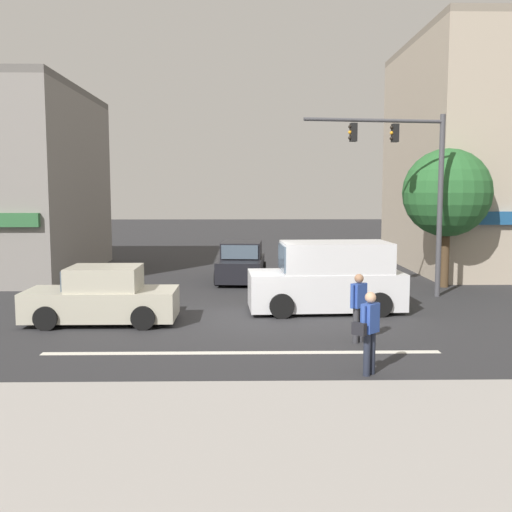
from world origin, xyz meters
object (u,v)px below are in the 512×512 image
(sedan_parked_curbside, at_px, (102,298))
(pedestrian_foreground_with_bag, at_px, (369,328))
(utility_pole_near_left, at_px, (0,182))
(sedan_waiting_far, at_px, (241,263))
(street_tree, at_px, (447,193))
(pedestrian_mid_crossing, at_px, (359,304))
(traffic_light_mast, at_px, (414,175))
(van_crossing_rightbound, at_px, (329,278))

(sedan_parked_curbside, xyz_separation_m, pedestrian_foreground_with_bag, (6.38, -4.81, 0.24))
(utility_pole_near_left, bearing_deg, sedan_waiting_far, 12.24)
(street_tree, bearing_deg, pedestrian_mid_crossing, -120.35)
(sedan_waiting_far, bearing_deg, pedestrian_mid_crossing, -74.08)
(traffic_light_mast, relative_size, pedestrian_mid_crossing, 3.71)
(sedan_parked_curbside, bearing_deg, street_tree, 27.63)
(street_tree, bearing_deg, sedan_waiting_far, 167.14)
(utility_pole_near_left, bearing_deg, van_crossing_rightbound, -20.83)
(van_crossing_rightbound, relative_size, sedan_parked_curbside, 1.14)
(utility_pole_near_left, bearing_deg, sedan_parked_curbside, -49.51)
(sedan_parked_curbside, distance_m, pedestrian_foreground_with_bag, 7.99)
(sedan_waiting_far, bearing_deg, pedestrian_foreground_with_bag, -78.40)
(street_tree, height_order, sedan_waiting_far, street_tree)
(van_crossing_rightbound, bearing_deg, pedestrian_mid_crossing, -87.03)
(utility_pole_near_left, relative_size, sedan_parked_curbside, 1.85)
(traffic_light_mast, distance_m, van_crossing_rightbound, 5.08)
(van_crossing_rightbound, relative_size, sedan_waiting_far, 1.11)
(street_tree, height_order, van_crossing_rightbound, street_tree)
(pedestrian_mid_crossing, bearing_deg, traffic_light_mast, 64.17)
(sedan_waiting_far, xyz_separation_m, pedestrian_foreground_with_bag, (2.59, -12.59, 0.24))
(utility_pole_near_left, bearing_deg, traffic_light_mast, -7.70)
(van_crossing_rightbound, xyz_separation_m, pedestrian_foreground_with_bag, (-0.08, -6.32, -0.05))
(pedestrian_foreground_with_bag, bearing_deg, traffic_light_mast, 69.51)
(utility_pole_near_left, height_order, sedan_waiting_far, utility_pole_near_left)
(sedan_waiting_far, height_order, pedestrian_foreground_with_bag, pedestrian_foreground_with_bag)
(utility_pole_near_left, xyz_separation_m, pedestrian_mid_crossing, (11.67, -8.13, -3.00))
(traffic_light_mast, bearing_deg, pedestrian_foreground_with_bag, -110.49)
(traffic_light_mast, height_order, pedestrian_foreground_with_bag, traffic_light_mast)
(van_crossing_rightbound, xyz_separation_m, pedestrian_mid_crossing, (0.20, -3.77, -0.06))
(sedan_waiting_far, distance_m, pedestrian_foreground_with_bag, 12.86)
(van_crossing_rightbound, bearing_deg, street_tree, 41.83)
(traffic_light_mast, height_order, sedan_parked_curbside, traffic_light_mast)
(street_tree, relative_size, pedestrian_foreground_with_bag, 3.12)
(sedan_parked_curbside, height_order, pedestrian_foreground_with_bag, pedestrian_foreground_with_bag)
(traffic_light_mast, height_order, sedan_waiting_far, traffic_light_mast)
(street_tree, xyz_separation_m, van_crossing_rightbound, (-5.04, -4.51, -2.55))
(sedan_waiting_far, relative_size, sedan_parked_curbside, 1.03)
(utility_pole_near_left, xyz_separation_m, sedan_waiting_far, (8.80, 1.91, -3.24))
(van_crossing_rightbound, relative_size, pedestrian_foreground_with_bag, 2.81)
(van_crossing_rightbound, height_order, pedestrian_foreground_with_bag, van_crossing_rightbound)
(traffic_light_mast, distance_m, pedestrian_foreground_with_bag, 9.84)
(pedestrian_mid_crossing, bearing_deg, van_crossing_rightbound, 92.97)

